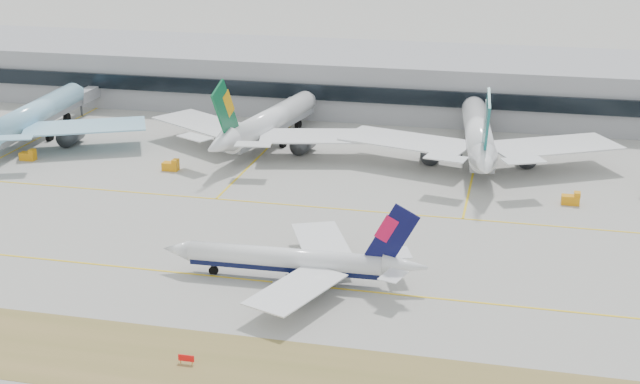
% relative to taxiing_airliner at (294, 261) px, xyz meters
% --- Properties ---
extents(ground, '(3000.00, 3000.00, 0.00)m').
position_rel_taxiing_airliner_xyz_m(ground, '(-0.64, 3.79, -3.49)').
color(ground, gray).
rests_on(ground, ground).
extents(taxiing_airliner, '(43.07, 37.47, 14.48)m').
position_rel_taxiing_airliner_xyz_m(taxiing_airliner, '(0.00, 0.00, 0.00)').
color(taxiing_airliner, white).
rests_on(taxiing_airliner, ground).
extents(widebody_korean, '(61.77, 60.50, 22.05)m').
position_rel_taxiing_airliner_xyz_m(widebody_korean, '(-82.57, 63.56, 2.37)').
color(widebody_korean, '#8CC6E5').
rests_on(widebody_korean, ground).
extents(widebody_eva, '(57.81, 57.21, 20.89)m').
position_rel_taxiing_airliner_xyz_m(widebody_eva, '(-25.43, 71.95, 2.06)').
color(widebody_eva, white).
rests_on(widebody_eva, ground).
extents(widebody_cathay, '(62.54, 61.55, 22.42)m').
position_rel_taxiing_airliner_xyz_m(widebody_cathay, '(24.17, 71.03, 2.47)').
color(widebody_cathay, white).
rests_on(widebody_cathay, ground).
extents(terminal, '(280.00, 43.10, 15.00)m').
position_rel_taxiing_airliner_xyz_m(terminal, '(-0.64, 118.62, 4.01)').
color(terminal, gray).
rests_on(terminal, ground).
extents(hold_sign_left, '(2.20, 0.15, 1.35)m').
position_rel_taxiing_airliner_xyz_m(hold_sign_left, '(-7.37, -28.21, -2.61)').
color(hold_sign_left, red).
rests_on(hold_sign_left, ground).
extents(gse_a, '(3.55, 2.00, 2.60)m').
position_rel_taxiing_airliner_xyz_m(gse_a, '(-75.42, 49.05, -2.44)').
color(gse_a, orange).
rests_on(gse_a, ground).
extents(gse_c, '(3.55, 2.00, 2.60)m').
position_rel_taxiing_airliner_xyz_m(gse_c, '(44.02, 46.72, -2.44)').
color(gse_c, orange).
rests_on(gse_c, ground).
extents(gse_b, '(3.55, 2.00, 2.60)m').
position_rel_taxiing_airliner_xyz_m(gse_b, '(-40.86, 49.27, -2.44)').
color(gse_b, orange).
rests_on(gse_b, ground).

